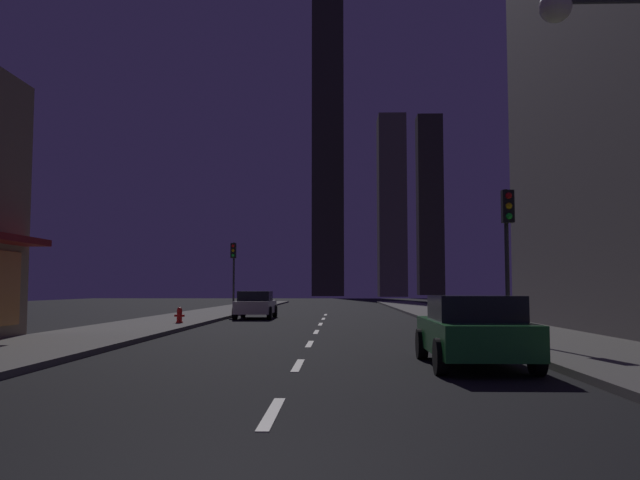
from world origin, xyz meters
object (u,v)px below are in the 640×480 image
fire_hydrant_far_left (179,316)px  traffic_light_near_right (508,230)px  traffic_light_far_left (233,262)px  street_lamp_right (604,85)px  car_parked_far (256,305)px  car_parked_near (473,330)px

fire_hydrant_far_left → traffic_light_near_right: (11.40, -9.42, 2.74)m
traffic_light_far_left → street_lamp_right: size_ratio=0.64×
traffic_light_far_left → car_parked_far: bearing=-66.0°
car_parked_near → traffic_light_far_left: 27.11m
car_parked_near → fire_hydrant_far_left: car_parked_near is taller
fire_hydrant_far_left → traffic_light_near_right: size_ratio=0.16×
fire_hydrant_far_left → traffic_light_far_left: (0.40, 11.44, 2.74)m
street_lamp_right → car_parked_near: bearing=125.5°
fire_hydrant_far_left → traffic_light_far_left: 11.77m
car_parked_near → car_parked_far: (-7.20, 21.15, 0.00)m
car_parked_near → car_parked_far: same height
car_parked_far → fire_hydrant_far_left: 7.53m
traffic_light_near_right → traffic_light_far_left: size_ratio=1.00×
car_parked_near → street_lamp_right: 5.30m
car_parked_far → traffic_light_near_right: traffic_light_near_right is taller
car_parked_far → traffic_light_near_right: 19.08m
car_parked_far → traffic_light_near_right: bearing=-61.3°
car_parked_near → traffic_light_near_right: 5.52m
car_parked_far → street_lamp_right: size_ratio=0.64×
car_parked_near → traffic_light_near_right: bearing=67.4°
car_parked_far → fire_hydrant_far_left: car_parked_far is taller
fire_hydrant_far_left → car_parked_near: bearing=-55.8°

